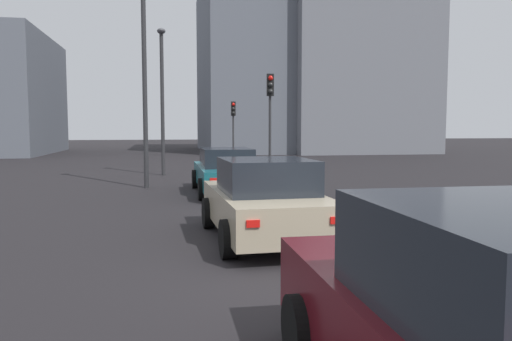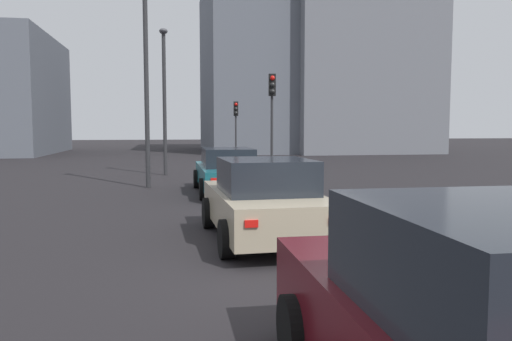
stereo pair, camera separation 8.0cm
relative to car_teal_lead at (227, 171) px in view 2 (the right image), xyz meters
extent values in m
cube|color=black|center=(-8.92, 0.08, -0.81)|extent=(160.00, 160.00, 0.20)
cube|color=#19606B|center=(0.06, 0.00, -0.14)|extent=(4.77, 1.75, 0.62)
cube|color=#1E232B|center=(-0.18, 0.00, 0.46)|extent=(2.15, 1.53, 0.58)
cylinder|color=black|center=(1.54, -0.86, -0.39)|extent=(0.64, 0.22, 0.64)
cylinder|color=black|center=(1.53, 0.87, -0.39)|extent=(0.64, 0.22, 0.64)
cylinder|color=black|center=(-1.41, -0.87, -0.39)|extent=(0.64, 0.22, 0.64)
cylinder|color=black|center=(-1.42, 0.86, -0.39)|extent=(0.64, 0.22, 0.64)
cube|color=red|center=(-2.33, -0.63, -0.03)|extent=(0.03, 0.20, 0.11)
cube|color=red|center=(-2.34, 0.61, -0.03)|extent=(0.03, 0.20, 0.11)
cube|color=tan|center=(-6.74, 0.08, -0.12)|extent=(4.15, 1.94, 0.66)
cube|color=#1E232B|center=(-6.94, 0.08, 0.52)|extent=(1.89, 1.65, 0.61)
cylinder|color=black|center=(-5.44, -0.77, -0.39)|extent=(0.65, 0.24, 0.64)
cylinder|color=black|center=(-5.50, 1.03, -0.39)|extent=(0.65, 0.24, 0.64)
cylinder|color=black|center=(-7.97, -0.86, -0.39)|extent=(0.65, 0.24, 0.64)
cylinder|color=black|center=(-8.03, 0.94, -0.39)|extent=(0.65, 0.24, 0.64)
cube|color=red|center=(-8.77, -0.64, 0.00)|extent=(0.04, 0.20, 0.11)
cube|color=red|center=(-8.82, 0.66, 0.00)|extent=(0.04, 0.20, 0.11)
cube|color=#1E232B|center=(-13.36, -0.10, 0.60)|extent=(1.97, 1.55, 0.67)
cylinder|color=black|center=(-11.80, -0.98, -0.39)|extent=(0.64, 0.23, 0.64)
cylinder|color=black|center=(-11.79, 0.76, -0.39)|extent=(0.64, 0.23, 0.64)
cylinder|color=#2D2D30|center=(15.85, -2.41, 0.70)|extent=(0.11, 0.11, 2.83)
cube|color=black|center=(15.79, -2.41, 2.57)|extent=(0.21, 0.29, 0.90)
sphere|color=red|center=(15.68, -2.41, 2.84)|extent=(0.20, 0.20, 0.20)
sphere|color=black|center=(15.68, -2.41, 2.57)|extent=(0.20, 0.20, 0.20)
sphere|color=black|center=(15.68, -2.41, 2.30)|extent=(0.20, 0.20, 0.20)
cylinder|color=#2D2D30|center=(4.62, -2.43, 0.99)|extent=(0.11, 0.11, 3.40)
cube|color=black|center=(4.56, -2.42, 3.14)|extent=(0.22, 0.30, 0.90)
sphere|color=red|center=(4.45, -2.41, 3.41)|extent=(0.20, 0.20, 0.20)
sphere|color=black|center=(4.45, -2.41, 3.14)|extent=(0.20, 0.20, 0.20)
sphere|color=black|center=(4.45, -2.41, 2.87)|extent=(0.20, 0.20, 0.20)
cylinder|color=#2D2D30|center=(1.94, 2.55, 3.30)|extent=(0.16, 0.16, 8.01)
cylinder|color=#2D2D30|center=(6.49, 1.97, 2.35)|extent=(0.16, 0.16, 6.12)
ellipsoid|color=#4C4C51|center=(6.49, 1.97, 5.53)|extent=(0.56, 0.36, 0.24)
cube|color=slate|center=(24.31, -13.92, 6.23)|extent=(8.32, 11.69, 13.88)
cube|color=slate|center=(29.12, -5.92, 6.70)|extent=(15.50, 8.80, 14.81)
camera|label=1|loc=(-15.96, 1.92, 1.41)|focal=35.33mm
camera|label=2|loc=(-15.97, 1.84, 1.41)|focal=35.33mm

